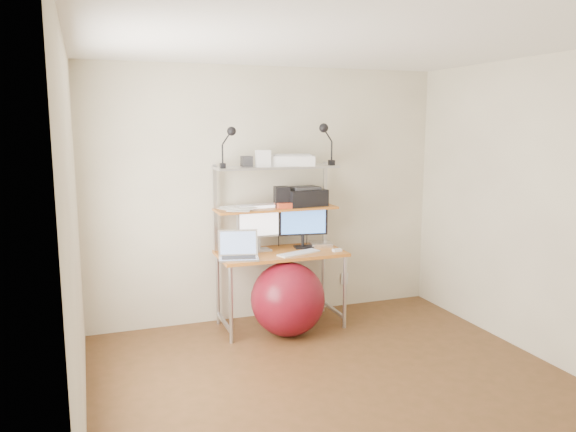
% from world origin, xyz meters
% --- Properties ---
extents(room, '(3.60, 3.60, 3.60)m').
position_xyz_m(room, '(0.00, 0.00, 1.25)').
color(room, brown).
rests_on(room, ground).
extents(computer_desk, '(1.20, 0.60, 1.57)m').
position_xyz_m(computer_desk, '(0.00, 1.50, 0.96)').
color(computer_desk, '#C56E26').
rests_on(computer_desk, ground).
extents(desktop, '(1.20, 0.60, 0.00)m').
position_xyz_m(desktop, '(0.00, 1.44, 0.74)').
color(desktop, '#C56E26').
rests_on(desktop, computer_desk).
extents(mid_shelf, '(1.18, 0.34, 0.00)m').
position_xyz_m(mid_shelf, '(0.00, 1.57, 1.15)').
color(mid_shelf, '#C56E26').
rests_on(mid_shelf, computer_desk).
extents(top_shelf, '(1.18, 0.34, 0.00)m').
position_xyz_m(top_shelf, '(0.00, 1.57, 1.55)').
color(top_shelf, '#BABBBF').
rests_on(top_shelf, computer_desk).
extents(floor, '(3.60, 3.60, 0.00)m').
position_xyz_m(floor, '(0.00, 0.00, 0.00)').
color(floor, brown).
rests_on(floor, ground).
extents(wall_outlet, '(0.08, 0.01, 0.12)m').
position_xyz_m(wall_outlet, '(0.85, 1.79, 0.30)').
color(wall_outlet, silver).
rests_on(wall_outlet, room).
extents(monitor_silver, '(0.44, 0.17, 0.49)m').
position_xyz_m(monitor_silver, '(-0.17, 1.57, 1.00)').
color(monitor_silver, '#A8A8AC').
rests_on(monitor_silver, desktop).
extents(monitor_black, '(0.49, 0.16, 0.49)m').
position_xyz_m(monitor_black, '(0.27, 1.55, 0.99)').
color(monitor_black, black).
rests_on(monitor_black, desktop).
extents(laptop, '(0.41, 0.36, 0.31)m').
position_xyz_m(laptop, '(-0.44, 1.34, 0.79)').
color(laptop, silver).
rests_on(laptop, desktop).
extents(keyboard, '(0.45, 0.26, 0.01)m').
position_xyz_m(keyboard, '(0.14, 1.31, 0.75)').
color(keyboard, silver).
rests_on(keyboard, desktop).
extents(mouse, '(0.09, 0.06, 0.02)m').
position_xyz_m(mouse, '(0.51, 1.27, 0.75)').
color(mouse, silver).
rests_on(mouse, desktop).
extents(mac_mini, '(0.25, 0.25, 0.04)m').
position_xyz_m(mac_mini, '(0.46, 1.54, 0.76)').
color(mac_mini, silver).
rests_on(mac_mini, desktop).
extents(phone, '(0.09, 0.13, 0.01)m').
position_xyz_m(phone, '(0.01, 1.27, 0.74)').
color(phone, black).
rests_on(phone, desktop).
extents(printer, '(0.42, 0.31, 0.19)m').
position_xyz_m(printer, '(0.30, 1.58, 1.24)').
color(printer, black).
rests_on(printer, mid_shelf).
extents(nas_cube, '(0.15, 0.15, 0.20)m').
position_xyz_m(nas_cube, '(0.06, 1.56, 1.25)').
color(nas_cube, black).
rests_on(nas_cube, mid_shelf).
extents(red_box, '(0.19, 0.13, 0.05)m').
position_xyz_m(red_box, '(0.08, 1.50, 1.18)').
color(red_box, '#C5411F').
rests_on(red_box, mid_shelf).
extents(scanner, '(0.49, 0.40, 0.11)m').
position_xyz_m(scanner, '(0.16, 1.56, 1.60)').
color(scanner, silver).
rests_on(scanner, top_shelf).
extents(box_white, '(0.15, 0.13, 0.16)m').
position_xyz_m(box_white, '(-0.14, 1.53, 1.63)').
color(box_white, silver).
rests_on(box_white, top_shelf).
extents(box_grey, '(0.10, 0.10, 0.10)m').
position_xyz_m(box_grey, '(-0.27, 1.62, 1.60)').
color(box_grey, '#323134').
rests_on(box_grey, top_shelf).
extents(clip_lamp_left, '(0.15, 0.08, 0.37)m').
position_xyz_m(clip_lamp_left, '(-0.47, 1.47, 1.82)').
color(clip_lamp_left, black).
rests_on(clip_lamp_left, top_shelf).
extents(clip_lamp_right, '(0.16, 0.09, 0.40)m').
position_xyz_m(clip_lamp_right, '(0.47, 1.47, 1.84)').
color(clip_lamp_right, black).
rests_on(clip_lamp_right, top_shelf).
extents(exercise_ball, '(0.69, 0.69, 0.69)m').
position_xyz_m(exercise_ball, '(-0.01, 1.20, 0.34)').
color(exercise_ball, maroon).
rests_on(exercise_ball, floor).
extents(paper_stack, '(0.35, 0.41, 0.02)m').
position_xyz_m(paper_stack, '(-0.38, 1.57, 1.16)').
color(paper_stack, white).
rests_on(paper_stack, mid_shelf).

